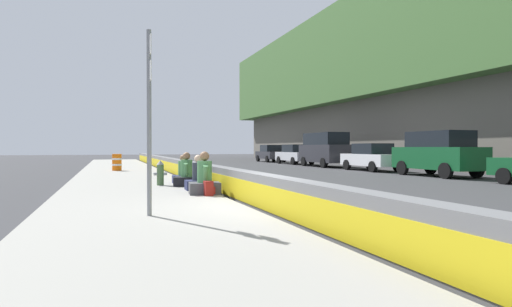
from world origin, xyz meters
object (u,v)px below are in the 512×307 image
(fire_hydrant, at_px, (160,172))
(parked_car_fourth, at_px, (372,157))
(route_sign_post, at_px, (149,109))
(parked_car_far, at_px, (295,154))
(seated_person_foreground, at_px, (205,181))
(seated_person_far, at_px, (183,174))
(parked_car_third, at_px, (438,153))
(construction_barrel, at_px, (117,162))
(seated_person_middle, at_px, (198,179))
(backpack, at_px, (209,189))
(parked_car_midline, at_px, (325,149))
(parked_car_farther, at_px, (271,153))
(seated_person_rear, at_px, (187,175))

(fire_hydrant, relative_size, parked_car_fourth, 0.19)
(route_sign_post, relative_size, parked_car_far, 0.79)
(seated_person_foreground, bearing_deg, route_sign_post, 151.83)
(seated_person_far, distance_m, parked_car_third, 13.20)
(parked_car_fourth, bearing_deg, route_sign_post, 133.78)
(route_sign_post, relative_size, construction_barrel, 3.79)
(seated_person_far, distance_m, parked_car_far, 22.24)
(seated_person_middle, bearing_deg, backpack, 177.99)
(fire_hydrant, bearing_deg, seated_person_far, -54.23)
(seated_person_far, distance_m, construction_barrel, 9.92)
(parked_car_third, bearing_deg, construction_barrel, 61.52)
(seated_person_middle, distance_m, parked_car_midline, 19.98)
(fire_hydrant, bearing_deg, seated_person_foreground, -164.97)
(backpack, distance_m, parked_car_far, 25.92)
(seated_person_foreground, distance_m, parked_car_fourth, 16.85)
(construction_barrel, bearing_deg, fire_hydrant, -173.16)
(parked_car_fourth, bearing_deg, fire_hydrant, 118.54)
(parked_car_third, height_order, parked_car_far, parked_car_third)
(fire_hydrant, relative_size, construction_barrel, 0.93)
(parked_car_far, relative_size, parked_car_farther, 1.01)
(seated_person_middle, distance_m, seated_person_far, 2.61)
(parked_car_fourth, xyz_separation_m, parked_car_midline, (5.86, 0.10, 0.49))
(fire_hydrant, xyz_separation_m, backpack, (-3.69, -0.88, -0.25))
(route_sign_post, bearing_deg, backpack, -31.92)
(seated_person_rear, distance_m, seated_person_far, 1.23)
(route_sign_post, bearing_deg, parked_car_farther, -25.16)
(fire_hydrant, distance_m, construction_barrel, 10.41)
(seated_person_middle, distance_m, backpack, 1.74)
(seated_person_middle, xyz_separation_m, parked_car_far, (20.76, -12.81, 0.38))
(route_sign_post, xyz_separation_m, parked_car_farther, (31.43, -14.76, -1.35))
(seated_person_rear, bearing_deg, fire_hydrant, 55.09)
(construction_barrel, bearing_deg, parked_car_fourth, -100.58)
(seated_person_middle, height_order, seated_person_rear, seated_person_rear)
(parked_car_far, bearing_deg, parked_car_third, -179.12)
(route_sign_post, relative_size, parked_car_midline, 0.70)
(fire_hydrant, bearing_deg, parked_car_fourth, -61.46)
(parked_car_farther, bearing_deg, construction_barrel, 133.83)
(construction_barrel, height_order, parked_car_fourth, parked_car_fourth)
(parked_car_midline, bearing_deg, seated_person_middle, 140.18)
(seated_person_rear, xyz_separation_m, parked_car_third, (2.64, -13.19, 0.68))
(seated_person_middle, xyz_separation_m, parked_car_midline, (15.34, -12.78, 0.87))
(fire_hydrant, xyz_separation_m, seated_person_foreground, (-3.23, -0.87, -0.07))
(parked_car_third, bearing_deg, backpack, 113.67)
(seated_person_far, distance_m, parked_car_farther, 27.35)
(seated_person_foreground, distance_m, construction_barrel, 13.73)
(backpack, height_order, parked_car_third, parked_car_third)
(seated_person_far, bearing_deg, construction_barrel, 12.50)
(seated_person_middle, relative_size, construction_barrel, 1.15)
(seated_person_far, distance_m, backpack, 4.34)
(route_sign_post, xyz_separation_m, backpack, (2.98, -1.86, -1.88))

